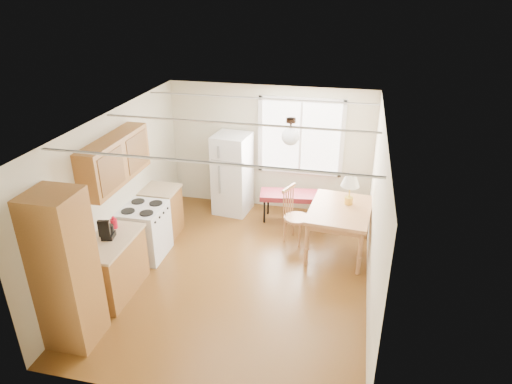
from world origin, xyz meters
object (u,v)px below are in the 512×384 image
(bench, at_px, (294,196))
(chair, at_px, (292,211))
(refrigerator, at_px, (232,174))
(dining_table, at_px, (340,214))

(bench, relative_size, chair, 1.32)
(refrigerator, bearing_deg, chair, -26.53)
(refrigerator, height_order, bench, refrigerator)
(bench, height_order, dining_table, dining_table)
(bench, bearing_deg, refrigerator, 164.29)
(bench, height_order, chair, chair)
(refrigerator, xyz_separation_m, bench, (1.27, -0.18, -0.27))
(refrigerator, distance_m, dining_table, 2.42)
(dining_table, bearing_deg, refrigerator, 158.62)
(bench, relative_size, dining_table, 0.95)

